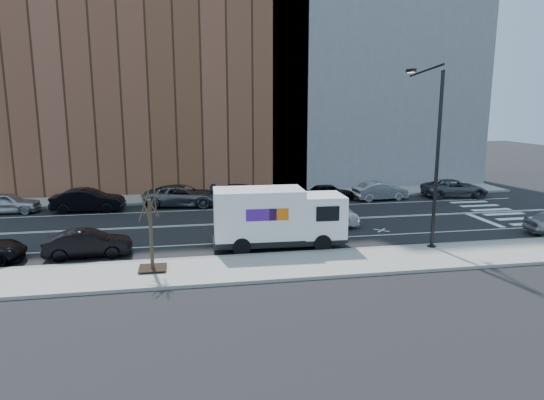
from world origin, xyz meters
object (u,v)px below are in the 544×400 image
object	(u,v)px
fedex_van	(278,217)
driving_sedan	(316,214)
far_parked_a	(7,203)
far_parked_b	(88,200)

from	to	relation	value
fedex_van	driving_sedan	size ratio (longest dim) A/B	1.38
driving_sedan	far_parked_a	bearing A→B (deg)	73.13
fedex_van	driving_sedan	distance (m)	4.88
far_parked_b	driving_sedan	xyz separation A→B (m)	(14.43, -7.24, 0.02)
far_parked_b	driving_sedan	bearing A→B (deg)	-113.31
far_parked_a	driving_sedan	size ratio (longest dim) A/B	0.85
far_parked_a	far_parked_b	xyz separation A→B (m)	(5.41, -0.46, 0.08)
far_parked_a	far_parked_b	distance (m)	5.43
fedex_van	far_parked_b	distance (m)	15.74
far_parked_b	far_parked_a	bearing A→B (deg)	88.42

